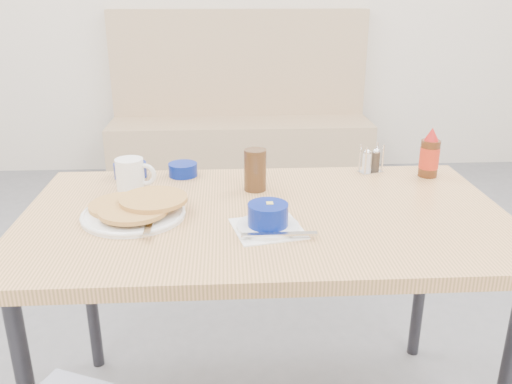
{
  "coord_description": "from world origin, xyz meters",
  "views": [
    {
      "loc": [
        -0.11,
        -1.19,
        1.37
      ],
      "look_at": [
        -0.03,
        0.26,
        0.82
      ],
      "focal_mm": 38.0,
      "sensor_mm": 36.0,
      "label": 1
    }
  ],
  "objects": [
    {
      "name": "creamer_bowl",
      "position": [
        -0.44,
        0.59,
        0.78
      ],
      "size": [
        0.11,
        0.11,
        0.05
      ],
      "rotation": [
        0.0,
        0.0,
        -0.2
      ],
      "color": "navy",
      "rests_on": "dining_table"
    },
    {
      "name": "condiment_caddy",
      "position": [
        0.4,
        0.59,
        0.8
      ],
      "size": [
        0.1,
        0.07,
        0.1
      ],
      "rotation": [
        0.0,
        0.0,
        0.36
      ],
      "color": "silver",
      "rests_on": "dining_table"
    },
    {
      "name": "sugar_wrapper",
      "position": [
        -0.31,
        0.36,
        0.76
      ],
      "size": [
        0.04,
        0.03,
        0.0
      ],
      "primitive_type": "cube",
      "rotation": [
        0.0,
        0.0,
        0.27
      ],
      "color": "#E1734B",
      "rests_on": "dining_table"
    },
    {
      "name": "grits_setting",
      "position": [
        -0.0,
        0.13,
        0.79
      ],
      "size": [
        0.23,
        0.21,
        0.08
      ],
      "rotation": [
        0.0,
        0.0,
        0.21
      ],
      "color": "white",
      "rests_on": "dining_table"
    },
    {
      "name": "coffee_mug",
      "position": [
        -0.41,
        0.46,
        0.81
      ],
      "size": [
        0.13,
        0.09,
        0.1
      ],
      "rotation": [
        0.0,
        0.0,
        -0.16
      ],
      "color": "white",
      "rests_on": "dining_table"
    },
    {
      "name": "dining_table",
      "position": [
        0.0,
        0.25,
        0.7
      ],
      "size": [
        1.4,
        0.8,
        0.76
      ],
      "color": "tan",
      "rests_on": "ground"
    },
    {
      "name": "butter_bowl",
      "position": [
        -0.26,
        0.59,
        0.78
      ],
      "size": [
        0.1,
        0.1,
        0.04
      ],
      "rotation": [
        0.0,
        0.0,
        0.09
      ],
      "color": "navy",
      "rests_on": "dining_table"
    },
    {
      "name": "pancake_plate",
      "position": [
        -0.37,
        0.24,
        0.78
      ],
      "size": [
        0.3,
        0.31,
        0.05
      ],
      "rotation": [
        0.0,
        0.0,
        -0.33
      ],
      "color": "white",
      "rests_on": "dining_table"
    },
    {
      "name": "syrup_bottle",
      "position": [
        0.58,
        0.54,
        0.83
      ],
      "size": [
        0.07,
        0.07,
        0.17
      ],
      "rotation": [
        0.0,
        0.0,
        0.17
      ],
      "color": "#47230F",
      "rests_on": "dining_table"
    },
    {
      "name": "booth_bench",
      "position": [
        0.0,
        2.78,
        0.35
      ],
      "size": [
        1.9,
        0.56,
        1.22
      ],
      "color": "tan",
      "rests_on": "ground"
    },
    {
      "name": "amber_tumbler",
      "position": [
        -0.02,
        0.44,
        0.83
      ],
      "size": [
        0.08,
        0.08,
        0.13
      ],
      "primitive_type": "cylinder",
      "rotation": [
        0.0,
        0.0,
        0.06
      ],
      "color": "#3F2714",
      "rests_on": "dining_table"
    }
  ]
}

